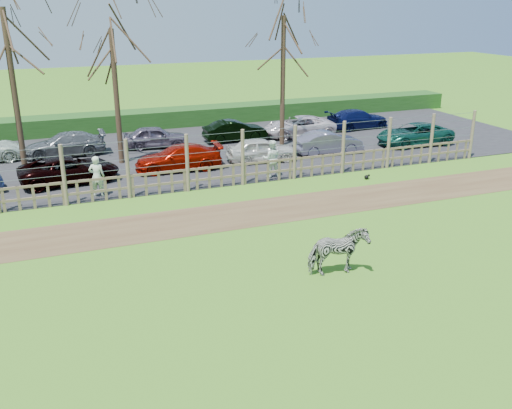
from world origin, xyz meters
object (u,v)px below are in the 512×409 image
object	(u,v)px
visitor_a	(97,176)
car_2	(69,170)
car_3	(179,158)
car_9	(65,144)
car_4	(261,150)
zebra	(338,252)
car_5	(328,143)
car_11	(235,131)
tree_right	(283,50)
car_10	(156,137)
car_13	(358,119)
car_12	(299,127)
crow	(367,177)
tree_left	(9,53)
visitor_b	(272,159)
car_6	(414,134)
tree_mid	(114,65)

from	to	relation	value
visitor_a	car_2	bearing A→B (deg)	-51.53
car_3	car_9	distance (m)	6.85
car_4	zebra	bearing A→B (deg)	174.33
car_4	car_5	size ratio (longest dim) A/B	0.97
car_11	zebra	bearing A→B (deg)	171.01
car_11	tree_right	bearing A→B (deg)	-131.38
car_2	car_10	size ratio (longest dim) A/B	1.23
tree_right	car_10	xyz separation A→B (m)	(-6.74, 2.00, -4.60)
visitor_a	car_13	distance (m)	18.66
zebra	tree_right	bearing A→B (deg)	-13.63
car_10	car_12	world-z (taller)	same
crow	car_11	bearing A→B (deg)	109.39
tree_left	car_11	world-z (taller)	tree_left
tree_left	car_13	xyz separation A→B (m)	(19.77, 3.86, -4.98)
car_3	car_5	xyz separation A→B (m)	(8.14, 0.15, 0.00)
car_2	car_12	size ratio (longest dim) A/B	1.00
tree_right	car_2	distance (m)	12.89
tree_right	car_3	bearing A→B (deg)	-157.14
zebra	crow	world-z (taller)	zebra
tree_left	visitor_b	bearing A→B (deg)	-20.42
car_10	car_5	bearing A→B (deg)	-112.80
zebra	car_6	xyz separation A→B (m)	(11.85, 12.68, -0.10)
car_6	car_10	distance (m)	14.49
car_5	car_11	size ratio (longest dim) A/B	1.00
car_4	car_5	world-z (taller)	same
tree_right	car_10	world-z (taller)	tree_right
tree_right	crow	xyz separation A→B (m)	(1.08, -7.27, -5.13)
zebra	visitor_a	size ratio (longest dim) A/B	1.02
tree_right	car_2	xyz separation A→B (m)	(-11.65, -3.03, -4.60)
tree_left	zebra	xyz separation A→B (m)	(8.64, -13.79, -4.88)
visitor_b	tree_mid	bearing A→B (deg)	-20.66
visitor_a	visitor_b	world-z (taller)	same
car_12	tree_left	bearing A→B (deg)	-72.30
car_3	tree_left	bearing A→B (deg)	-97.34
car_2	car_11	world-z (taller)	same
car_5	car_6	distance (m)	5.47
tree_mid	car_10	size ratio (longest dim) A/B	1.94
car_10	zebra	bearing A→B (deg)	-167.27
car_5	car_6	size ratio (longest dim) A/B	0.84
tree_left	tree_mid	distance (m)	4.67
zebra	car_13	bearing A→B (deg)	-28.21
car_4	car_6	size ratio (longest dim) A/B	0.82
car_13	car_10	bearing A→B (deg)	86.86
car_2	car_12	xyz separation A→B (m)	(13.47, 4.65, 0.00)
visitor_b	car_2	world-z (taller)	visitor_b
zebra	car_6	world-z (taller)	zebra
tree_mid	car_12	size ratio (longest dim) A/B	1.58
crow	car_10	distance (m)	12.14
car_9	car_12	distance (m)	13.34
visitor_a	car_2	xyz separation A→B (m)	(-0.96, 2.37, -0.26)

